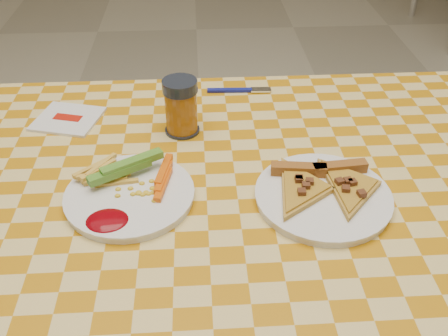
{
  "coord_description": "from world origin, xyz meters",
  "views": [
    {
      "loc": [
        -0.01,
        -0.62,
        1.29
      ],
      "look_at": [
        0.03,
        0.06,
        0.78
      ],
      "focal_mm": 40.0,
      "sensor_mm": 36.0,
      "label": 1
    }
  ],
  "objects": [
    {
      "name": "plate_left",
      "position": [
        -0.13,
        0.01,
        0.76
      ],
      "size": [
        0.22,
        0.22,
        0.01
      ],
      "primitive_type": "cylinder",
      "rotation": [
        0.0,
        0.0,
        -0.03
      ],
      "color": "white",
      "rests_on": "table"
    },
    {
      "name": "napkin",
      "position": [
        -0.28,
        0.27,
        0.76
      ],
      "size": [
        0.15,
        0.14,
        0.01
      ],
      "rotation": [
        0.0,
        0.0,
        -0.27
      ],
      "color": "silver",
      "rests_on": "table"
    },
    {
      "name": "drink_glass",
      "position": [
        -0.04,
        0.21,
        0.81
      ],
      "size": [
        0.07,
        0.07,
        0.11
      ],
      "color": "black",
      "rests_on": "table"
    },
    {
      "name": "pizza_slices",
      "position": [
        0.19,
        0.0,
        0.78
      ],
      "size": [
        0.21,
        0.19,
        0.02
      ],
      "color": "gold",
      "rests_on": "plate_right"
    },
    {
      "name": "fries_veggies",
      "position": [
        -0.13,
        0.03,
        0.78
      ],
      "size": [
        0.2,
        0.18,
        0.04
      ],
      "color": "#F7B64E",
      "rests_on": "plate_left"
    },
    {
      "name": "fork",
      "position": [
        0.09,
        0.37,
        0.76
      ],
      "size": [
        0.14,
        0.02,
        0.01
      ],
      "rotation": [
        0.0,
        0.0,
        -0.04
      ],
      "color": "navy",
      "rests_on": "table"
    },
    {
      "name": "plate_right",
      "position": [
        0.19,
        -0.01,
        0.76
      ],
      "size": [
        0.25,
        0.25,
        0.01
      ],
      "primitive_type": "cylinder",
      "rotation": [
        0.0,
        0.0,
        -0.14
      ],
      "color": "white",
      "rests_on": "table"
    },
    {
      "name": "table",
      "position": [
        0.0,
        0.0,
        0.68
      ],
      "size": [
        1.28,
        0.88,
        0.76
      ],
      "color": "silver",
      "rests_on": "ground"
    }
  ]
}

